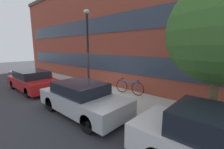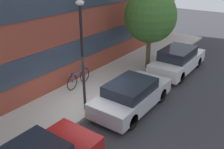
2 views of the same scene
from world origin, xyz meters
The scene contains 8 objects.
ground_plane centered at (0.00, 0.00, 0.00)m, with size 56.00×56.00×0.00m, color #333338.
sidewalk_strip centered at (0.00, 1.39, 0.07)m, with size 28.00×2.79×0.13m.
rowhouse_facade centered at (0.00, 3.23, 3.89)m, with size 28.00×1.02×7.76m.
parked_car_silver centered at (0.95, -1.05, 0.67)m, with size 4.13×1.77×1.31m.
parked_car_white centered at (5.99, -1.05, 0.72)m, with size 4.46×1.72×1.45m.
bicycle centered at (1.06, 2.15, 0.56)m, with size 1.79×0.44×0.86m.
street_tree centered at (5.23, 0.50, 3.16)m, with size 2.91×2.91×4.49m.
lamp_post centered at (-0.43, 0.42, 2.92)m, with size 0.32×0.32×4.50m.
Camera 2 is at (-7.16, -5.88, 5.79)m, focal length 40.00 mm.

